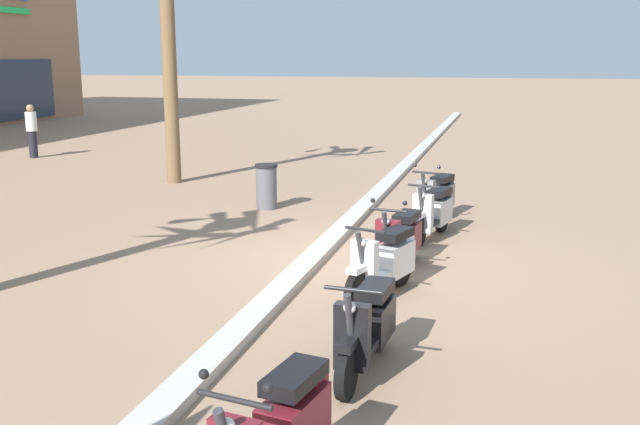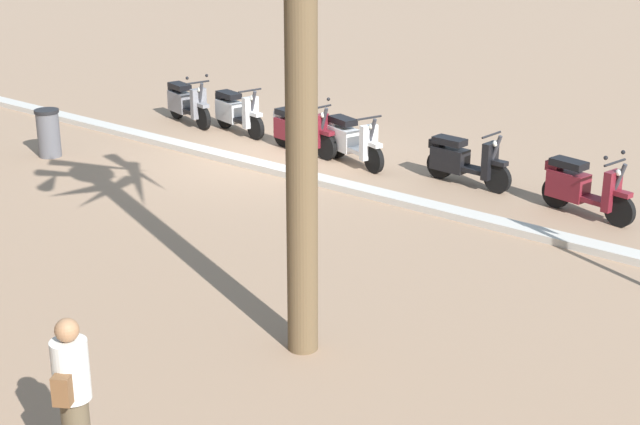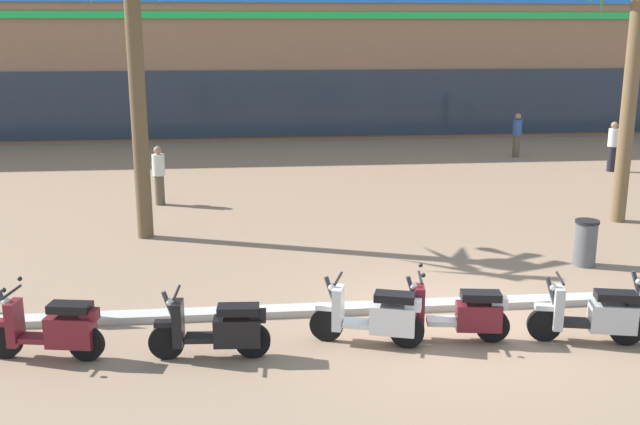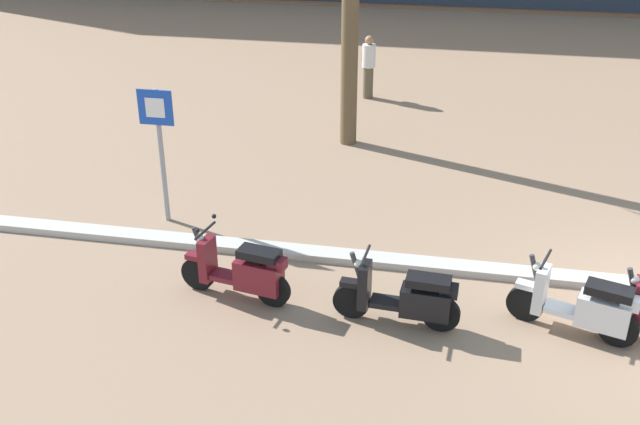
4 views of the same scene
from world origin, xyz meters
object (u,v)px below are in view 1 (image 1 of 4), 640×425
object	(u,v)px
scooter_black_lead_nearest	(368,326)
pedestrian_by_palm_tree	(32,130)
scooter_grey_last_in_row	(437,197)
scooter_silver_tail_end	(434,213)
litter_bin	(266,186)
scooter_white_gap_after_mid	(385,262)
scooter_maroon_far_back	(400,240)

from	to	relation	value
scooter_black_lead_nearest	pedestrian_by_palm_tree	size ratio (longest dim) A/B	1.05
scooter_black_lead_nearest	scooter_grey_last_in_row	bearing A→B (deg)	0.17
scooter_silver_tail_end	scooter_grey_last_in_row	bearing A→B (deg)	3.77
scooter_black_lead_nearest	litter_bin	world-z (taller)	scooter_black_lead_nearest
scooter_black_lead_nearest	scooter_white_gap_after_mid	size ratio (longest dim) A/B	1.04
scooter_white_gap_after_mid	pedestrian_by_palm_tree	xyz separation A→B (m)	(10.45, 13.10, 0.44)
scooter_white_gap_after_mid	scooter_silver_tail_end	world-z (taller)	same
scooter_maroon_far_back	litter_bin	bearing A→B (deg)	43.10
scooter_black_lead_nearest	scooter_maroon_far_back	bearing A→B (deg)	3.37
scooter_black_lead_nearest	litter_bin	size ratio (longest dim) A/B	1.87
scooter_white_gap_after_mid	litter_bin	xyz separation A→B (m)	(4.92, 3.38, 0.03)
scooter_maroon_far_back	scooter_silver_tail_end	size ratio (longest dim) A/B	1.06
scooter_black_lead_nearest	pedestrian_by_palm_tree	distance (m)	18.48
scooter_black_lead_nearest	scooter_maroon_far_back	xyz separation A→B (m)	(3.65, 0.21, 0.00)
scooter_grey_last_in_row	litter_bin	size ratio (longest dim) A/B	1.82
scooter_black_lead_nearest	scooter_grey_last_in_row	world-z (taller)	scooter_grey_last_in_row
scooter_maroon_far_back	pedestrian_by_palm_tree	size ratio (longest dim) A/B	1.08
scooter_white_gap_after_mid	pedestrian_by_palm_tree	bearing A→B (deg)	51.43
scooter_maroon_far_back	scooter_white_gap_after_mid	bearing A→B (deg)	179.78
scooter_silver_tail_end	scooter_white_gap_after_mid	bearing A→B (deg)	174.97
scooter_black_lead_nearest	scooter_silver_tail_end	size ratio (longest dim) A/B	1.04
scooter_silver_tail_end	scooter_grey_last_in_row	size ratio (longest dim) A/B	0.99
scooter_silver_tail_end	litter_bin	bearing A→B (deg)	66.65
pedestrian_by_palm_tree	litter_bin	xyz separation A→B (m)	(-5.53, -9.72, -0.41)
scooter_grey_last_in_row	pedestrian_by_palm_tree	size ratio (longest dim) A/B	1.03
scooter_white_gap_after_mid	pedestrian_by_palm_tree	world-z (taller)	pedestrian_by_palm_tree
scooter_grey_last_in_row	pedestrian_by_palm_tree	world-z (taller)	pedestrian_by_palm_tree
scooter_black_lead_nearest	scooter_silver_tail_end	xyz separation A→B (m)	(5.68, -0.07, 0.01)
scooter_grey_last_in_row	scooter_silver_tail_end	bearing A→B (deg)	-176.23
pedestrian_by_palm_tree	scooter_grey_last_in_row	bearing A→B (deg)	-113.07
scooter_black_lead_nearest	litter_bin	xyz separation A→B (m)	(7.27, 3.60, 0.04)
scooter_grey_last_in_row	litter_bin	bearing A→B (deg)	87.77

